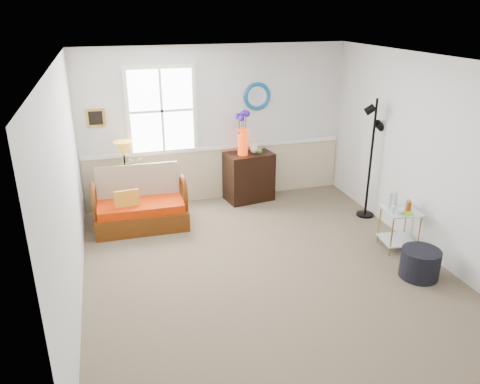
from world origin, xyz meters
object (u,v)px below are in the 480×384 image
object	(u,v)px
loveseat	(140,199)
lamp_stand	(125,195)
side_table	(399,229)
floor_lamp	(371,160)
cabinet	(249,176)
ottoman	(420,263)

from	to	relation	value
loveseat	lamp_stand	world-z (taller)	loveseat
side_table	floor_lamp	xyz separation A→B (m)	(0.15, 1.11, 0.66)
lamp_stand	floor_lamp	world-z (taller)	floor_lamp
cabinet	side_table	distance (m)	2.72
loveseat	ottoman	xyz separation A→B (m)	(3.19, -2.43, -0.26)
loveseat	cabinet	xyz separation A→B (m)	(1.90, 0.58, -0.03)
lamp_stand	loveseat	bearing A→B (deg)	-68.77
floor_lamp	ottoman	world-z (taller)	floor_lamp
lamp_stand	ottoman	distance (m)	4.48
cabinet	floor_lamp	distance (m)	2.07
lamp_stand	side_table	size ratio (longest dim) A/B	1.15
lamp_stand	side_table	bearing A→B (deg)	-32.01
lamp_stand	floor_lamp	bearing A→B (deg)	-16.72
side_table	floor_lamp	size ratio (longest dim) A/B	0.31
ottoman	floor_lamp	bearing A→B (deg)	80.28
loveseat	floor_lamp	size ratio (longest dim) A/B	0.72
ottoman	lamp_stand	bearing A→B (deg)	139.08
lamp_stand	floor_lamp	distance (m)	3.91
loveseat	side_table	xyz separation A→B (m)	(3.35, -1.71, -0.16)
lamp_stand	ottoman	bearing A→B (deg)	-40.92
loveseat	floor_lamp	world-z (taller)	floor_lamp
lamp_stand	cabinet	distance (m)	2.09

